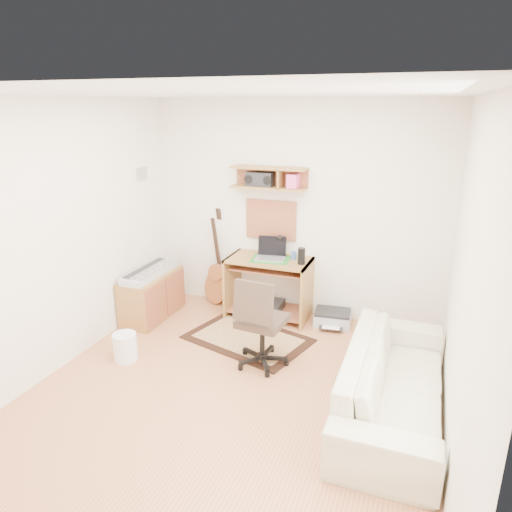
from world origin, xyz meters
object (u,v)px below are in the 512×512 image
at_px(desk, 269,288).
at_px(sofa, 395,371).
at_px(task_chair, 262,321).
at_px(printer, 333,318).
at_px(cabinet, 152,296).

distance_m(desk, sofa, 2.17).
bearing_deg(task_chair, desk, 110.76).
relative_size(printer, sofa, 0.21).
bearing_deg(desk, cabinet, -159.00).
height_order(cabinet, printer, cabinet).
xyz_separation_m(printer, sofa, (0.82, -1.49, 0.31)).
xyz_separation_m(desk, task_chair, (0.31, -1.10, 0.11)).
bearing_deg(task_chair, cabinet, 165.30).
height_order(task_chair, cabinet, task_chair).
bearing_deg(desk, printer, 3.32).
relative_size(task_chair, cabinet, 1.08).
distance_m(desk, cabinet, 1.44).
bearing_deg(sofa, task_chair, 75.47).
xyz_separation_m(desk, printer, (0.80, 0.05, -0.29)).
height_order(desk, printer, desk).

